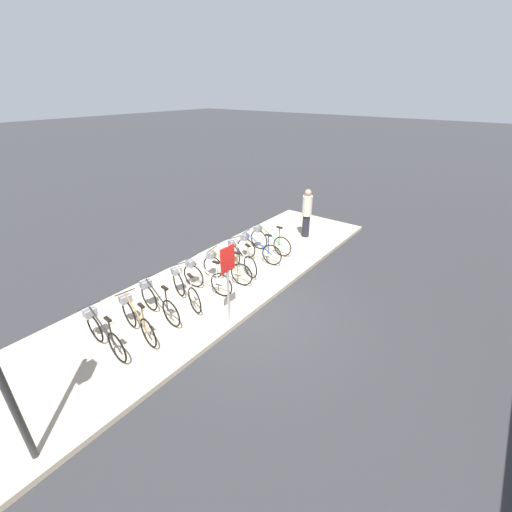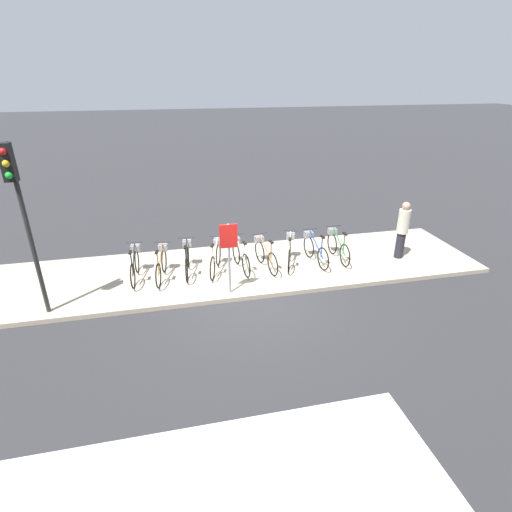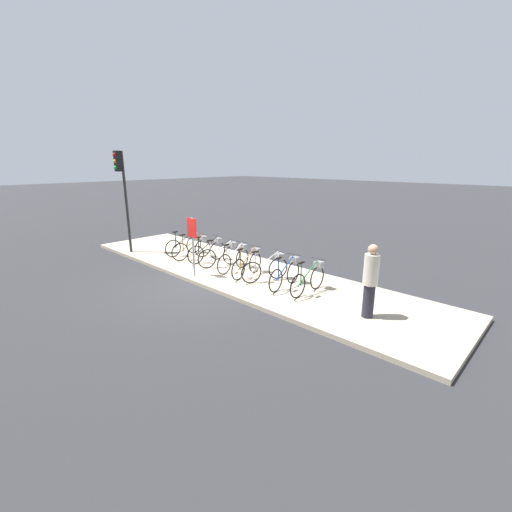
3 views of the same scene
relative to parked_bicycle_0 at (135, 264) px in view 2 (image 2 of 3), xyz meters
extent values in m
plane|color=#2D2D30|center=(2.89, -1.65, -0.55)|extent=(120.00, 120.00, 0.00)
cube|color=#B7A88E|center=(2.89, 0.04, -0.49)|extent=(13.98, 3.37, 0.12)
torus|color=black|center=(-0.04, -0.55, -0.10)|extent=(0.08, 0.67, 0.67)
torus|color=black|center=(0.02, 0.36, -0.10)|extent=(0.08, 0.67, 0.67)
cylinder|color=black|center=(-0.01, -0.09, 0.17)|extent=(0.10, 0.94, 0.57)
cylinder|color=black|center=(-0.03, -0.43, 0.20)|extent=(0.03, 0.03, 0.60)
cube|color=black|center=(-0.03, -0.43, 0.52)|extent=(0.08, 0.20, 0.04)
cylinder|color=#262626|center=(0.02, 0.36, 0.47)|extent=(0.46, 0.06, 0.02)
cube|color=gray|center=(0.03, 0.41, 0.28)|extent=(0.25, 0.22, 0.18)
torus|color=black|center=(0.61, -0.68, -0.10)|extent=(0.15, 0.67, 0.67)
torus|color=black|center=(0.77, 0.23, -0.10)|extent=(0.15, 0.67, 0.67)
cylinder|color=olive|center=(0.69, -0.22, 0.17)|extent=(0.19, 0.93, 0.57)
cylinder|color=olive|center=(0.63, -0.55, 0.20)|extent=(0.04, 0.04, 0.60)
cube|color=black|center=(0.63, -0.55, 0.52)|extent=(0.10, 0.21, 0.04)
cylinder|color=#262626|center=(0.77, 0.23, 0.47)|extent=(0.46, 0.10, 0.02)
cube|color=gray|center=(0.78, 0.28, 0.28)|extent=(0.27, 0.24, 0.18)
torus|color=black|center=(1.35, -0.52, -0.10)|extent=(0.10, 0.67, 0.67)
torus|color=black|center=(1.44, 0.39, -0.10)|extent=(0.10, 0.67, 0.67)
cylinder|color=black|center=(1.39, -0.07, 0.17)|extent=(0.13, 0.93, 0.57)
cylinder|color=black|center=(1.36, -0.40, 0.20)|extent=(0.04, 0.04, 0.60)
cube|color=black|center=(1.36, -0.40, 0.52)|extent=(0.09, 0.21, 0.04)
cylinder|color=#262626|center=(1.44, 0.39, 0.47)|extent=(0.46, 0.07, 0.02)
cube|color=gray|center=(1.45, 0.44, 0.28)|extent=(0.26, 0.22, 0.18)
torus|color=black|center=(2.04, -0.56, -0.10)|extent=(0.24, 0.65, 0.67)
torus|color=black|center=(2.31, 0.31, -0.10)|extent=(0.24, 0.65, 0.67)
cylinder|color=beige|center=(2.17, -0.12, 0.17)|extent=(0.31, 0.90, 0.57)
cylinder|color=beige|center=(2.07, -0.44, 0.20)|extent=(0.04, 0.04, 0.60)
cube|color=black|center=(2.07, -0.44, 0.52)|extent=(0.13, 0.21, 0.04)
cylinder|color=#262626|center=(2.31, 0.31, 0.47)|extent=(0.45, 0.16, 0.02)
cube|color=gray|center=(2.33, 0.36, 0.28)|extent=(0.29, 0.26, 0.18)
torus|color=black|center=(2.95, -0.59, -0.10)|extent=(0.12, 0.67, 0.67)
torus|color=black|center=(2.84, 0.32, -0.10)|extent=(0.12, 0.67, 0.67)
cylinder|color=silver|center=(2.90, -0.13, 0.17)|extent=(0.15, 0.93, 0.57)
cylinder|color=silver|center=(2.94, -0.46, 0.20)|extent=(0.04, 0.04, 0.60)
cube|color=black|center=(2.94, -0.46, 0.52)|extent=(0.09, 0.21, 0.04)
cylinder|color=#262626|center=(2.84, 0.32, 0.47)|extent=(0.46, 0.08, 0.02)
cube|color=gray|center=(2.83, 0.37, 0.28)|extent=(0.26, 0.23, 0.18)
torus|color=black|center=(3.68, -0.66, -0.10)|extent=(0.15, 0.67, 0.67)
torus|color=black|center=(3.53, 0.24, -0.10)|extent=(0.15, 0.67, 0.67)
cylinder|color=olive|center=(3.61, -0.21, 0.17)|extent=(0.19, 0.93, 0.57)
cylinder|color=olive|center=(3.66, -0.54, 0.20)|extent=(0.04, 0.04, 0.60)
cube|color=black|center=(3.66, -0.54, 0.52)|extent=(0.10, 0.21, 0.04)
cylinder|color=#262626|center=(3.53, 0.24, 0.47)|extent=(0.46, 0.10, 0.02)
cube|color=gray|center=(3.52, 0.29, 0.28)|extent=(0.27, 0.24, 0.18)
torus|color=black|center=(4.17, -0.59, -0.10)|extent=(0.25, 0.64, 0.67)
torus|color=black|center=(4.47, 0.28, -0.10)|extent=(0.25, 0.64, 0.67)
cylinder|color=beige|center=(4.32, -0.15, 0.17)|extent=(0.34, 0.89, 0.57)
cylinder|color=beige|center=(4.21, -0.47, 0.20)|extent=(0.04, 0.04, 0.60)
cube|color=black|center=(4.21, -0.47, 0.52)|extent=(0.13, 0.21, 0.04)
cylinder|color=#262626|center=(4.47, 0.28, 0.47)|extent=(0.44, 0.17, 0.02)
cube|color=gray|center=(4.49, 0.33, 0.28)|extent=(0.29, 0.27, 0.18)
torus|color=black|center=(5.17, -0.64, -0.10)|extent=(0.11, 0.67, 0.67)
torus|color=black|center=(5.06, 0.28, -0.10)|extent=(0.11, 0.67, 0.67)
cylinder|color=navy|center=(5.11, -0.18, 0.17)|extent=(0.14, 0.93, 0.57)
cylinder|color=navy|center=(5.15, -0.51, 0.20)|extent=(0.04, 0.04, 0.60)
cube|color=black|center=(5.15, -0.51, 0.52)|extent=(0.09, 0.21, 0.04)
cylinder|color=#262626|center=(5.06, 0.28, 0.47)|extent=(0.46, 0.08, 0.02)
cube|color=gray|center=(5.06, 0.33, 0.28)|extent=(0.26, 0.23, 0.18)
torus|color=black|center=(5.87, -0.55, -0.10)|extent=(0.04, 0.67, 0.67)
torus|color=black|center=(5.85, 0.36, -0.10)|extent=(0.04, 0.67, 0.67)
cylinder|color=#267238|center=(5.86, -0.10, 0.17)|extent=(0.04, 0.94, 0.57)
cylinder|color=#267238|center=(5.86, -0.43, 0.20)|extent=(0.03, 0.03, 0.60)
cube|color=black|center=(5.86, -0.43, 0.52)|extent=(0.07, 0.20, 0.04)
cylinder|color=#262626|center=(5.85, 0.36, 0.47)|extent=(0.46, 0.03, 0.02)
cube|color=gray|center=(5.85, 0.41, 0.28)|extent=(0.24, 0.20, 0.18)
cylinder|color=#23232D|center=(7.74, -0.34, -0.03)|extent=(0.26, 0.26, 0.80)
cylinder|color=beige|center=(7.74, -0.34, 0.72)|extent=(0.34, 0.34, 0.71)
sphere|color=tan|center=(7.74, -0.34, 1.20)|extent=(0.23, 0.23, 0.23)
cylinder|color=#2D2D2D|center=(-1.95, -1.30, 1.52)|extent=(0.10, 0.10, 3.91)
cube|color=black|center=(-1.95, -1.48, 3.10)|extent=(0.24, 0.20, 0.75)
sphere|color=red|center=(-1.95, -1.58, 3.33)|extent=(0.14, 0.14, 0.14)
sphere|color=gold|center=(-1.95, -1.58, 3.10)|extent=(0.14, 0.14, 0.14)
sphere|color=green|center=(-1.95, -1.58, 2.87)|extent=(0.14, 0.14, 0.14)
cylinder|color=#99999E|center=(2.38, -1.35, 0.50)|extent=(0.06, 0.06, 1.86)
cube|color=red|center=(2.38, -1.37, 1.13)|extent=(0.44, 0.03, 0.60)
camera|label=1|loc=(-2.53, -5.87, 4.51)|focal=24.00mm
camera|label=2|loc=(1.08, -10.19, 4.69)|focal=28.00mm
camera|label=3|loc=(10.95, -7.46, 3.07)|focal=24.00mm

